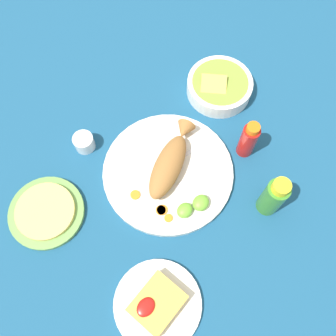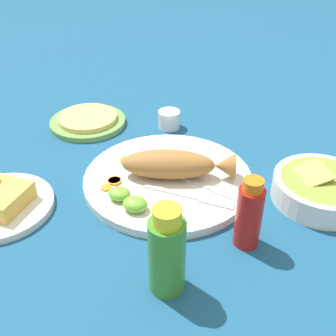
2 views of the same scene
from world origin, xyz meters
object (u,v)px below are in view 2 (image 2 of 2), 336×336
at_px(fork_near, 208,187).
at_px(tortilla_plate, 88,122).
at_px(fried_fish, 175,164).
at_px(hot_sauce_bottle_green, 167,253).
at_px(salt_cup, 169,120).
at_px(fork_far, 195,197).
at_px(hot_sauce_bottle_red, 249,215).
at_px(main_plate, 168,179).
at_px(guacamole_bowl, 322,188).

xyz_separation_m(fork_near, tortilla_plate, (0.38, -0.18, -0.01)).
relative_size(fork_near, tortilla_plate, 0.92).
bearing_deg(fork_near, fried_fish, -175.37).
xyz_separation_m(hot_sauce_bottle_green, salt_cup, (0.18, -0.50, -0.05)).
height_order(fried_fish, fork_far, fried_fish).
xyz_separation_m(fork_far, salt_cup, (0.16, -0.29, 0.00)).
bearing_deg(fork_far, hot_sauce_bottle_red, -28.77).
xyz_separation_m(fried_fish, tortilla_plate, (0.31, -0.17, -0.04)).
height_order(fried_fish, hot_sauce_bottle_green, hot_sauce_bottle_green).
bearing_deg(hot_sauce_bottle_red, fried_fish, -35.12).
height_order(main_plate, salt_cup, salt_cup).
bearing_deg(fork_far, hot_sauce_bottle_green, -83.21).
xyz_separation_m(fried_fish, guacamole_bowl, (-0.29, -0.05, -0.02)).
height_order(fried_fish, hot_sauce_bottle_red, hot_sauce_bottle_red).
xyz_separation_m(salt_cup, guacamole_bowl, (-0.39, 0.18, 0.01)).
bearing_deg(main_plate, guacamole_bowl, -169.96).
distance_m(guacamole_bowl, tortilla_plate, 0.61).
height_order(hot_sauce_bottle_green, tortilla_plate, hot_sauce_bottle_green).
height_order(hot_sauce_bottle_green, salt_cup, hot_sauce_bottle_green).
bearing_deg(fried_fish, tortilla_plate, -46.24).
bearing_deg(guacamole_bowl, fork_far, 25.07).
distance_m(fork_near, tortilla_plate, 0.43).
bearing_deg(hot_sauce_bottle_red, main_plate, -32.13).
bearing_deg(guacamole_bowl, tortilla_plate, -11.27).
distance_m(hot_sauce_bottle_green, salt_cup, 0.53).
distance_m(hot_sauce_bottle_red, tortilla_plate, 0.57).
bearing_deg(fork_near, hot_sauce_bottle_red, -32.21).
relative_size(main_plate, guacamole_bowl, 1.84).
distance_m(hot_sauce_bottle_red, hot_sauce_bottle_green, 0.17).
bearing_deg(tortilla_plate, hot_sauce_bottle_green, 131.74).
distance_m(fork_far, hot_sauce_bottle_green, 0.22).
relative_size(main_plate, fork_far, 1.93).
distance_m(fork_far, guacamole_bowl, 0.25).
height_order(fried_fish, guacamole_bowl, fried_fish).
distance_m(main_plate, hot_sauce_bottle_green, 0.29).
bearing_deg(main_plate, hot_sauce_bottle_red, 147.87).
height_order(fork_far, guacamole_bowl, guacamole_bowl).
xyz_separation_m(fork_far, guacamole_bowl, (-0.23, -0.11, 0.01)).
distance_m(fork_far, tortilla_plate, 0.43).
distance_m(fork_near, hot_sauce_bottle_red, 0.16).
bearing_deg(hot_sauce_bottle_red, fork_far, -29.96).
bearing_deg(salt_cup, fork_far, 119.08).
bearing_deg(hot_sauce_bottle_green, salt_cup, -69.98).
bearing_deg(fork_near, main_plate, -170.98).
relative_size(hot_sauce_bottle_red, salt_cup, 2.38).
relative_size(hot_sauce_bottle_red, guacamole_bowl, 0.70).
height_order(fork_near, tortilla_plate, fork_near).
xyz_separation_m(fork_far, hot_sauce_bottle_green, (-0.02, 0.21, 0.05)).
height_order(hot_sauce_bottle_red, salt_cup, hot_sauce_bottle_red).
bearing_deg(fork_far, fried_fish, 137.87).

